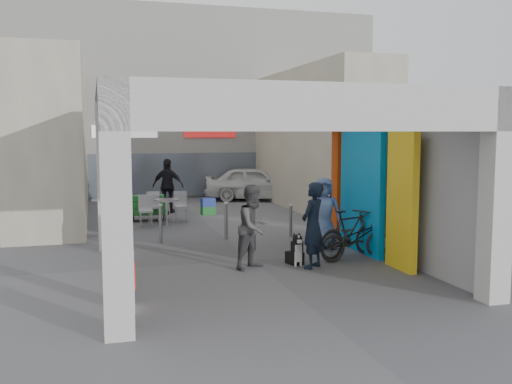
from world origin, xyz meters
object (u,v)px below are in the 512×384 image
object	(u,v)px
border_collie	(296,252)
bicycle_front	(355,238)
white_van	(256,183)
cafe_set	(161,213)
bicycle_rear	(349,233)
produce_stand	(149,211)
man_back_turned	(254,227)
man_elderly	(324,213)
man_crates	(168,186)
man_with_dog	(313,225)

from	to	relation	value
border_collie	bicycle_front	distance (m)	1.44
bicycle_front	white_van	world-z (taller)	white_van
cafe_set	bicycle_rear	size ratio (longest dim) A/B	0.86
cafe_set	bicycle_front	xyz separation A→B (m)	(3.52, -6.09, 0.14)
white_van	bicycle_front	bearing A→B (deg)	-164.07
produce_stand	man_back_turned	size ratio (longest dim) A/B	0.69
white_van	border_collie	bearing A→B (deg)	-171.17
man_elderly	man_crates	world-z (taller)	man_crates
produce_stand	man_back_turned	world-z (taller)	man_back_turned
produce_stand	man_with_dog	bearing A→B (deg)	-79.38
cafe_set	man_with_dog	bearing A→B (deg)	-70.37
man_elderly	border_collie	bearing A→B (deg)	-107.26
man_elderly	man_crates	xyz separation A→B (m)	(-2.83, 7.05, 0.08)
cafe_set	man_elderly	distance (m)	5.82
man_back_turned	man_crates	size ratio (longest dim) A/B	0.92
cafe_set	produce_stand	size ratio (longest dim) A/B	1.30
border_collie	man_elderly	size ratio (longest dim) A/B	0.41
man_elderly	white_van	size ratio (longest dim) A/B	0.42
cafe_set	white_van	bearing A→B (deg)	48.22
produce_stand	white_van	size ratio (longest dim) A/B	0.29
produce_stand	man_elderly	world-z (taller)	man_elderly
border_collie	man_with_dog	size ratio (longest dim) A/B	0.39
border_collie	man_elderly	distance (m)	2.00
border_collie	white_van	size ratio (longest dim) A/B	0.17
produce_stand	bicycle_front	distance (m)	7.85
produce_stand	man_with_dog	distance (m)	7.80
border_collie	bicycle_rear	xyz separation A→B (m)	(1.40, 0.37, 0.26)
cafe_set	bicycle_rear	bearing A→B (deg)	-59.11
produce_stand	man_with_dog	world-z (taller)	man_with_dog
man_back_turned	man_elderly	xyz separation A→B (m)	(2.16, 1.49, -0.01)
produce_stand	bicycle_front	world-z (taller)	bicycle_front
man_elderly	bicycle_rear	world-z (taller)	man_elderly
man_elderly	bicycle_front	xyz separation A→B (m)	(0.19, -1.34, -0.38)
border_collie	man_crates	size ratio (longest dim) A/B	0.37
cafe_set	border_collie	distance (m)	6.56
man_with_dog	produce_stand	bearing A→B (deg)	-112.21
man_back_turned	produce_stand	bearing A→B (deg)	68.44
border_collie	white_van	bearing A→B (deg)	59.93
man_back_turned	white_van	size ratio (longest dim) A/B	0.42
man_back_turned	bicycle_front	distance (m)	2.39
cafe_set	man_crates	world-z (taller)	man_crates
produce_stand	man_with_dog	size ratio (longest dim) A/B	0.67
man_back_turned	bicycle_front	size ratio (longest dim) A/B	0.96
produce_stand	bicycle_front	size ratio (longest dim) A/B	0.66
cafe_set	white_van	size ratio (longest dim) A/B	0.38
man_crates	bicycle_front	xyz separation A→B (m)	(3.02, -8.39, -0.46)
border_collie	man_elderly	xyz separation A→B (m)	(1.24, 1.47, 0.57)
man_with_dog	bicycle_front	distance (m)	1.34
border_collie	bicycle_front	size ratio (longest dim) A/B	0.39
man_with_dog	man_crates	world-z (taller)	man_crates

